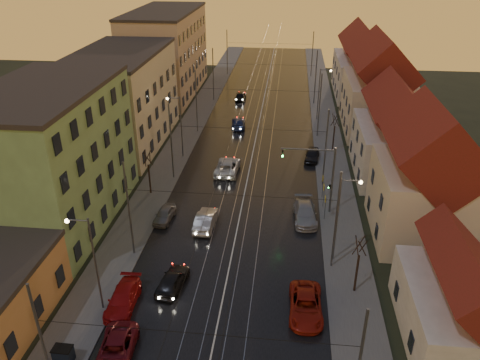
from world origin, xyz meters
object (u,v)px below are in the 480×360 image
(traffic_light_mast, at_px, (323,172))
(parked_left_1, at_px, (116,350))
(street_lamp_0, at_px, (90,256))
(parked_left_2, at_px, (123,299))
(street_lamp_2, at_px, (179,121))
(street_lamp_3, at_px, (321,89))
(parked_left_3, at_px, (165,214))
(dumpster, at_px, (63,355))
(driving_car_2, at_px, (227,166))
(street_lamp_1, at_px, (342,212))
(driving_car_0, at_px, (172,280))
(driving_car_4, at_px, (241,96))
(parked_right_1, at_px, (305,213))
(driving_car_3, at_px, (238,123))
(parked_right_0, at_px, (306,305))
(parked_right_2, at_px, (312,155))
(driving_car_1, at_px, (206,220))

(traffic_light_mast, xyz_separation_m, parked_left_1, (-14.19, -20.37, -3.91))
(street_lamp_0, relative_size, parked_left_2, 1.67)
(traffic_light_mast, bearing_deg, street_lamp_2, 144.93)
(parked_left_1, relative_size, parked_left_2, 1.03)
(street_lamp_3, relative_size, parked_left_3, 2.13)
(street_lamp_2, height_order, dumpster, street_lamp_2)
(street_lamp_2, bearing_deg, parked_left_1, -84.87)
(street_lamp_0, bearing_deg, street_lamp_3, 67.52)
(street_lamp_2, bearing_deg, driving_car_2, -30.17)
(dumpster, bearing_deg, parked_left_2, 70.74)
(street_lamp_2, xyz_separation_m, parked_left_1, (2.90, -32.37, -4.20))
(street_lamp_1, bearing_deg, driving_car_0, -159.24)
(street_lamp_1, bearing_deg, parked_left_2, -155.42)
(street_lamp_0, height_order, traffic_light_mast, street_lamp_0)
(driving_car_4, bearing_deg, parked_right_1, 105.33)
(street_lamp_1, relative_size, parked_left_2, 1.67)
(traffic_light_mast, bearing_deg, driving_car_3, 114.94)
(parked_left_2, bearing_deg, parked_left_3, 88.43)
(parked_right_0, height_order, dumpster, parked_right_0)
(traffic_light_mast, bearing_deg, parked_right_1, -133.84)
(driving_car_0, distance_m, parked_right_1, 15.63)
(street_lamp_2, xyz_separation_m, dumpster, (-0.34, -33.15, -4.19))
(driving_car_2, relative_size, driving_car_4, 1.33)
(street_lamp_1, xyz_separation_m, parked_right_2, (-1.50, 20.85, -4.19))
(street_lamp_1, relative_size, street_lamp_2, 1.00)
(street_lamp_3, xyz_separation_m, driving_car_1, (-12.16, -31.93, -4.10))
(driving_car_3, bearing_deg, driving_car_2, 85.93)
(parked_right_0, xyz_separation_m, parked_right_1, (0.16, 13.22, 0.04))
(parked_right_1, distance_m, dumpster, 25.24)
(driving_car_1, xyz_separation_m, dumpster, (-6.39, -17.22, -0.08))
(driving_car_3, xyz_separation_m, dumpster, (-6.53, -44.62, -0.00))
(parked_right_2, relative_size, dumpster, 3.42)
(driving_car_1, xyz_separation_m, driving_car_4, (-0.96, 40.95, -0.06))
(driving_car_2, bearing_deg, parked_right_1, 134.46)
(driving_car_2, height_order, parked_right_1, driving_car_2)
(street_lamp_0, xyz_separation_m, parked_left_2, (1.75, 0.47, -4.19))
(traffic_light_mast, xyz_separation_m, parked_right_2, (-0.39, 12.85, -3.90))
(driving_car_4, height_order, parked_left_3, driving_car_4)
(traffic_light_mast, bearing_deg, parked_right_0, -96.45)
(driving_car_0, xyz_separation_m, parked_right_0, (10.48, -1.77, 0.00))
(driving_car_4, bearing_deg, traffic_light_mast, 108.09)
(street_lamp_0, bearing_deg, driving_car_3, 81.09)
(parked_left_3, bearing_deg, parked_right_2, 51.44)
(driving_car_0, xyz_separation_m, parked_left_1, (-2.04, -7.34, -0.04))
(street_lamp_3, xyz_separation_m, parked_left_1, (-15.30, -48.37, -4.20))
(driving_car_0, relative_size, parked_right_1, 0.81)
(street_lamp_3, height_order, driving_car_3, street_lamp_3)
(street_lamp_1, bearing_deg, parked_left_1, -141.05)
(street_lamp_1, distance_m, driving_car_1, 13.47)
(street_lamp_0, xyz_separation_m, parked_right_0, (15.43, 1.20, -4.16))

